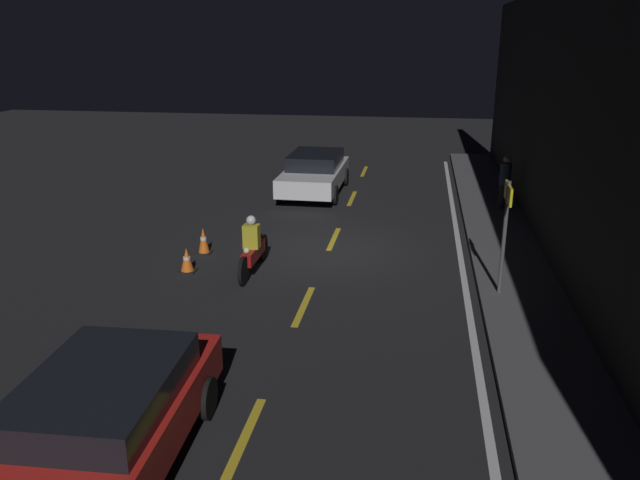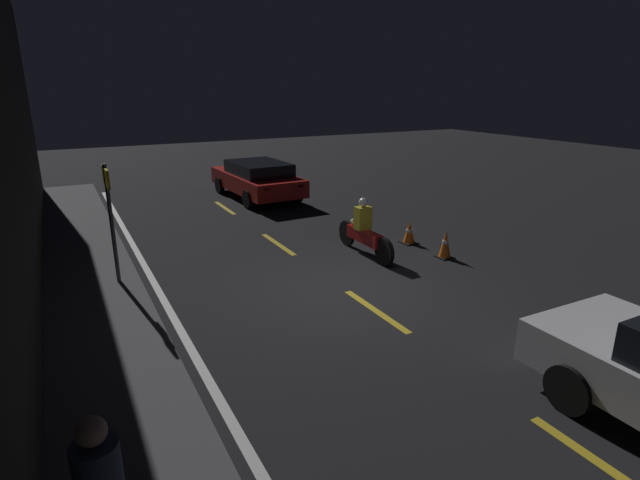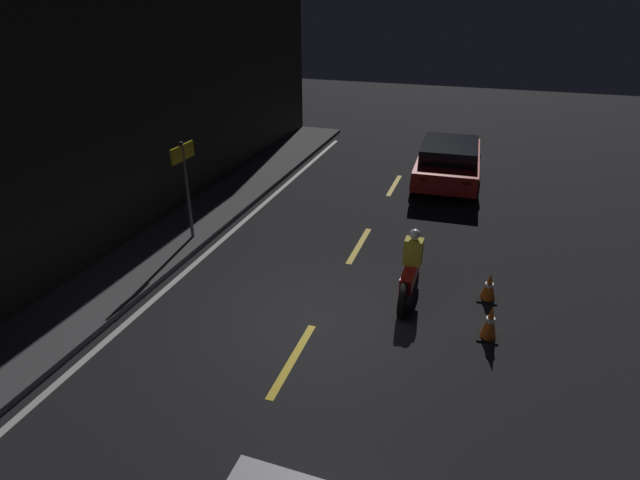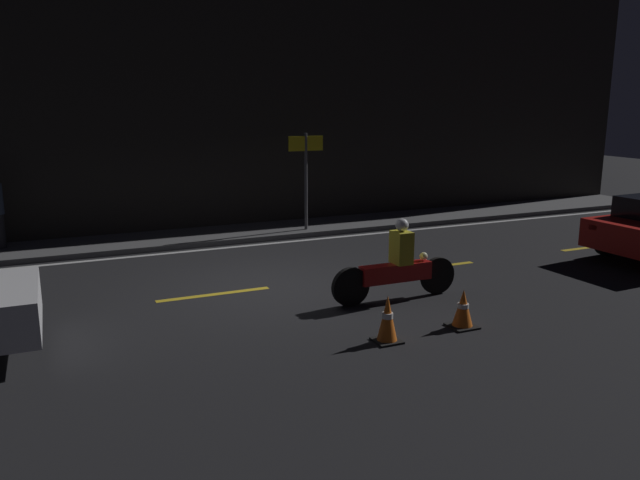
{
  "view_description": "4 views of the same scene",
  "coord_description": "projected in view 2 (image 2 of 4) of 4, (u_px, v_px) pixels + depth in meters",
  "views": [
    {
      "loc": [
        15.04,
        2.2,
        5.29
      ],
      "look_at": [
        2.35,
        0.15,
        1.06
      ],
      "focal_mm": 35.0,
      "sensor_mm": 36.0,
      "label": 1
    },
    {
      "loc": [
        -7.89,
        4.81,
        3.97
      ],
      "look_at": [
        0.46,
        0.38,
        1.01
      ],
      "focal_mm": 28.0,
      "sensor_mm": 36.0,
      "label": 2
    },
    {
      "loc": [
        -7.18,
        -2.56,
        5.58
      ],
      "look_at": [
        1.65,
        0.4,
        0.95
      ],
      "focal_mm": 28.0,
      "sensor_mm": 36.0,
      "label": 3
    },
    {
      "loc": [
        -3.5,
        -10.26,
        3.31
      ],
      "look_at": [
        0.91,
        -0.27,
        0.86
      ],
      "focal_mm": 35.0,
      "sensor_mm": 36.0,
      "label": 4
    }
  ],
  "objects": [
    {
      "name": "traffic_cone_near",
      "position": [
        445.0,
        244.0,
        11.85
      ],
      "size": [
        0.37,
        0.37,
        0.68
      ],
      "color": "black",
      "rests_on": "ground"
    },
    {
      "name": "lane_dash_d",
      "position": [
        278.0,
        244.0,
        12.94
      ],
      "size": [
        2.0,
        0.14,
        0.01
      ],
      "color": "gold",
      "rests_on": "ground"
    },
    {
      "name": "shop_sign",
      "position": [
        109.0,
        200.0,
        9.69
      ],
      "size": [
        0.9,
        0.08,
        2.4
      ],
      "color": "#4C4C51",
      "rests_on": "raised_curb"
    },
    {
      "name": "lane_solid_kerb",
      "position": [
        179.0,
        328.0,
        8.49
      ],
      "size": [
        25.2,
        0.14,
        0.01
      ],
      "color": "silver",
      "rests_on": "ground"
    },
    {
      "name": "taxi_red",
      "position": [
        257.0,
        178.0,
        18.0
      ],
      "size": [
        4.57,
        2.17,
        1.33
      ],
      "rotation": [
        0.0,
        0.0,
        0.04
      ],
      "color": "red",
      "rests_on": "ground"
    },
    {
      "name": "motorcycle",
      "position": [
        365.0,
        232.0,
        11.97
      ],
      "size": [
        2.34,
        0.36,
        1.4
      ],
      "rotation": [
        0.0,
        0.0,
        -0.01
      ],
      "color": "black",
      "rests_on": "ground"
    },
    {
      "name": "lane_dash_c",
      "position": [
        376.0,
        310.0,
        9.14
      ],
      "size": [
        2.0,
        0.14,
        0.01
      ],
      "color": "gold",
      "rests_on": "ground"
    },
    {
      "name": "lane_dash_b",
      "position": [
        611.0,
        471.0,
        5.35
      ],
      "size": [
        2.0,
        0.14,
        0.01
      ],
      "color": "gold",
      "rests_on": "ground"
    },
    {
      "name": "raised_curb",
      "position": [
        107.0,
        340.0,
        7.96
      ],
      "size": [
        28.0,
        1.78,
        0.13
      ],
      "color": "#4C4C4F",
      "rests_on": "ground"
    },
    {
      "name": "lane_dash_e",
      "position": [
        225.0,
        208.0,
        16.73
      ],
      "size": [
        2.0,
        0.14,
        0.01
      ],
      "color": "gold",
      "rests_on": "ground"
    },
    {
      "name": "traffic_cone_mid",
      "position": [
        409.0,
        233.0,
        12.96
      ],
      "size": [
        0.4,
        0.4,
        0.59
      ],
      "color": "black",
      "rests_on": "ground"
    },
    {
      "name": "ground_plane",
      "position": [
        348.0,
        292.0,
        9.99
      ],
      "size": [
        56.0,
        56.0,
        0.0
      ],
      "primitive_type": "plane",
      "color": "black"
    }
  ]
}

